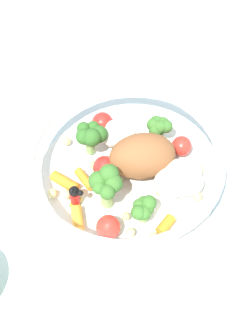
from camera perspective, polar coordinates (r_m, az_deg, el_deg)
The scene contains 2 objects.
ground_plane at distance 0.61m, azimuth -0.48°, elevation -1.10°, with size 2.40×2.40×0.00m, color silver.
food_container at distance 0.58m, azimuth 0.96°, elevation 0.19°, with size 0.22×0.22×0.06m.
Camera 1 is at (0.21, 0.27, 0.50)m, focal length 54.50 mm.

